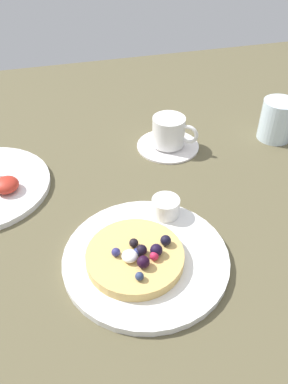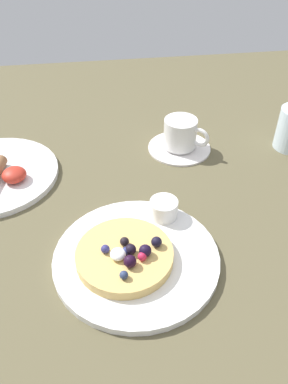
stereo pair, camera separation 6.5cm
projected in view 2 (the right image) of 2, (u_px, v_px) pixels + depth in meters
ground_plane at (133, 225)px, 69.98cm from camera, size 171.79×149.70×3.00cm
pancake_plate at (136, 258)px, 61.26cm from camera, size 26.11×26.11×1.24cm
pancake_with_berries at (125, 255)px, 59.54cm from camera, size 15.06×15.06×3.63cm
syrup_ramekin at (164, 208)px, 66.80cm from camera, size 4.87×4.87×3.24cm
coffee_saucer at (179, 147)px, 85.98cm from camera, size 13.74×13.74×0.86cm
coffee_cup at (181, 133)px, 83.52cm from camera, size 8.97×8.16×6.34cm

